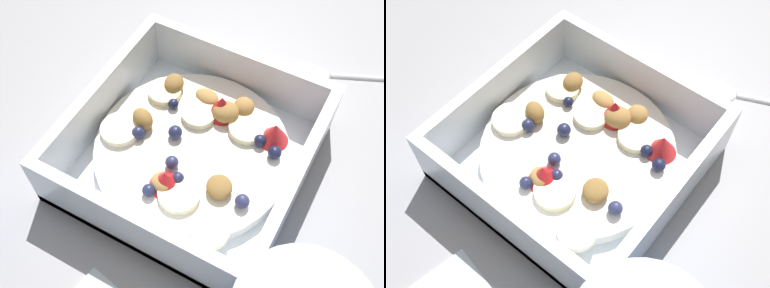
{
  "view_description": "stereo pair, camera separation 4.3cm",
  "coord_description": "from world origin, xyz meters",
  "views": [
    {
      "loc": [
        0.23,
        0.11,
        0.38
      ],
      "look_at": [
        0.02,
        -0.01,
        0.03
      ],
      "focal_mm": 44.85,
      "sensor_mm": 36.0,
      "label": 1
    },
    {
      "loc": [
        0.2,
        0.14,
        0.38
      ],
      "look_at": [
        0.02,
        -0.01,
        0.03
      ],
      "focal_mm": 44.85,
      "sensor_mm": 36.0,
      "label": 2
    }
  ],
  "objects": [
    {
      "name": "ground_plane",
      "position": [
        0.0,
        0.0,
        0.0
      ],
      "size": [
        2.4,
        2.4,
        0.0
      ],
      "primitive_type": "plane",
      "color": "#9E9EA3"
    },
    {
      "name": "fruit_bowl",
      "position": [
        0.02,
        -0.01,
        0.02
      ],
      "size": [
        0.2,
        0.2,
        0.06
      ],
      "color": "white",
      "rests_on": "ground"
    },
    {
      "name": "spoon",
      "position": [
        -0.15,
        0.07,
        0.0
      ],
      "size": [
        0.09,
        0.17,
        0.01
      ],
      "color": "silver",
      "rests_on": "ground"
    }
  ]
}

